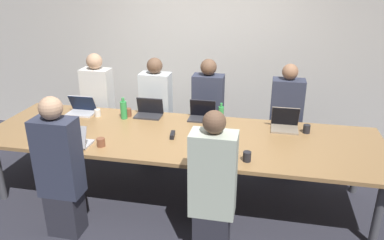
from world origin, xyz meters
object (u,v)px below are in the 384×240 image
Objects in this scene: person_far_center at (208,114)px; cup_far_right at (307,129)px; person_far_midleft at (156,112)px; cup_far_midleft at (128,112)px; cup_near_midright at (247,156)px; laptop_near_midright at (218,152)px; bottle_far_center at (221,115)px; person_far_right at (285,120)px; person_near_left at (60,171)px; laptop_far_midleft at (149,111)px; cup_far_left at (98,113)px; cup_near_left at (101,142)px; laptop_far_right at (285,123)px; person_near_midright at (213,189)px; person_far_left at (99,105)px; stapler at (173,135)px; laptop_far_center at (202,114)px; bottle_far_midleft at (124,110)px; laptop_near_left at (74,140)px; laptop_far_left at (82,108)px.

cup_far_right is at bearing -25.57° from person_far_center.
person_far_midleft is 13.89× the size of cup_far_midleft.
laptop_near_midright is at bearing 179.57° from cup_near_midright.
bottle_far_center is 0.18× the size of person_far_midleft.
person_far_right is 2.79m from person_near_left.
laptop_far_midleft is at bearing 15.88° from cup_far_midleft.
person_near_left is (-0.45, -1.38, -0.14)m from laptop_far_midleft.
cup_near_left is at bearing -62.99° from cup_far_left.
person_far_midleft is at bearing 164.77° from laptop_far_right.
person_near_midright is at bearing -115.84° from laptop_far_right.
cup_far_midleft is at bearing 177.72° from cup_far_right.
stapler is (1.34, -1.00, 0.10)m from person_far_left.
bottle_far_midleft is (-0.94, -0.19, 0.05)m from laptop_far_center.
cup_near_left is (0.23, 0.44, 0.12)m from person_near_left.
stapler is at bearing -155.77° from laptop_near_left.
person_near_left reaches higher than bottle_far_midleft.
person_far_right is 4.37× the size of laptop_near_left.
person_near_left is at bearing -139.90° from person_far_right.
laptop_far_right is 2.06m from cup_near_left.
bottle_far_midleft is (-0.25, -0.52, 0.20)m from person_far_midleft.
laptop_far_midleft is at bearing -53.73° from person_near_midright.
person_far_right is 0.99× the size of person_far_center.
laptop_far_left is 2.30m from person_near_midright.
laptop_far_center is at bearing -14.30° from person_far_left.
person_far_center reaches higher than laptop_far_center.
person_far_center is 1.00× the size of person_near_left.
cup_near_midright is at bearing -121.88° from person_near_midright.
bottle_far_midleft is (-2.16, 0.00, 0.07)m from cup_far_right.
cup_far_midleft is (-0.91, -0.10, -0.02)m from laptop_far_center.
laptop_near_left reaches higher than stapler.
cup_near_midright is (-0.37, -0.88, -0.03)m from laptop_far_right.
cup_far_right is at bearing -8.80° from laptop_far_center.
person_far_right is 4.15× the size of laptop_far_left.
laptop_near_left is (0.37, -0.91, 0.00)m from laptop_far_left.
cup_far_left is (-2.31, -0.56, 0.13)m from person_far_right.
person_near_midright is at bearing -59.38° from person_far_midleft.
laptop_near_midright is (1.87, -0.88, -0.00)m from laptop_far_left.
stapler is (0.70, -0.50, -0.03)m from cup_far_midleft.
laptop_far_midleft is (0.89, -0.43, 0.14)m from person_far_left.
laptop_far_right is 1.15× the size of bottle_far_midleft.
cup_far_left is 0.27× the size of laptop_far_midleft.
laptop_near_midright is 0.69m from stapler.
laptop_far_left is (-2.55, -0.51, 0.15)m from person_far_right.
cup_near_midright is at bearing -23.33° from cup_far_left.
cup_far_left and cup_near_left have the same top height.
cup_far_right is at bearing 53.18° from cup_near_midright.
person_far_right reaches higher than cup_near_midright.
person_far_center reaches higher than bottle_far_midleft.
cup_far_left is 0.91× the size of cup_near_midright.
laptop_near_left reaches higher than laptop_far_left.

